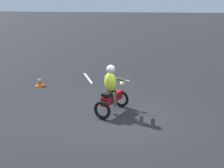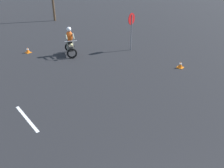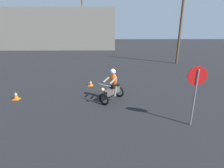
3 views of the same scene
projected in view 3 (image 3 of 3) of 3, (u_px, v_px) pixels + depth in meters
name	position (u px, v px, depth m)	size (l,w,h in m)	color
motorcycle_rider_background	(112.00, 87.00, 8.78)	(1.32, 1.48, 1.66)	black
stop_sign	(196.00, 84.00, 6.27)	(0.70, 0.08, 2.30)	slate
traffic_cone_mid_left	(16.00, 96.00, 9.07)	(0.32, 0.32, 0.43)	orange
traffic_cone_far_right	(91.00, 83.00, 11.22)	(0.32, 0.32, 0.33)	orange
utility_pole_near	(181.00, 26.00, 17.14)	(0.24, 0.24, 7.43)	brown
utility_pole_far	(83.00, 23.00, 28.89)	(0.24, 0.24, 8.69)	brown
building_backdrop	(45.00, 29.00, 32.77)	(26.13, 11.27, 6.59)	gray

